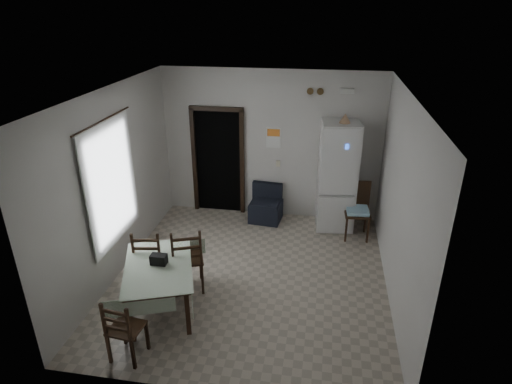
{
  "coord_description": "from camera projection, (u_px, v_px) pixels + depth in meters",
  "views": [
    {
      "loc": [
        1.01,
        -5.56,
        4.02
      ],
      "look_at": [
        0.0,
        0.5,
        1.25
      ],
      "focal_mm": 30.0,
      "sensor_mm": 36.0,
      "label": 1
    }
  ],
  "objects": [
    {
      "name": "wall_right",
      "position": [
        400.0,
        204.0,
        5.9
      ],
      "size": [
        0.02,
        4.5,
        2.9
      ],
      "primitive_type": null,
      "color": "beige",
      "rests_on": "ground"
    },
    {
      "name": "fridge",
      "position": [
        337.0,
        176.0,
        7.92
      ],
      "size": [
        0.74,
        0.74,
        2.06
      ],
      "primitive_type": null,
      "rotation": [
        0.0,
        0.0,
        0.11
      ],
      "color": "white",
      "rests_on": "ground"
    },
    {
      "name": "dining_chair_near_head",
      "position": [
        126.0,
        327.0,
        5.11
      ],
      "size": [
        0.42,
        0.42,
        0.89
      ],
      "primitive_type": null,
      "rotation": [
        0.0,
        0.0,
        3.02
      ],
      "color": "black",
      "rests_on": "ground"
    },
    {
      "name": "ground",
      "position": [
        251.0,
        276.0,
        6.8
      ],
      "size": [
        4.5,
        4.5,
        0.0
      ],
      "primitive_type": "plane",
      "color": "#A49886",
      "rests_on": "ground"
    },
    {
      "name": "light_switch",
      "position": [
        278.0,
        164.0,
        8.34
      ],
      "size": [
        0.08,
        0.02,
        0.12
      ],
      "primitive_type": "cube",
      "color": "beige",
      "rests_on": "ground"
    },
    {
      "name": "doorway",
      "position": [
        221.0,
        158.0,
        8.73
      ],
      "size": [
        1.06,
        0.52,
        2.22
      ],
      "color": "black",
      "rests_on": "ground"
    },
    {
      "name": "dining_chair_far_right",
      "position": [
        187.0,
        257.0,
        6.33
      ],
      "size": [
        0.59,
        0.59,
        1.07
      ],
      "primitive_type": null,
      "rotation": [
        0.0,
        0.0,
        3.5
      ],
      "color": "black",
      "rests_on": "ground"
    },
    {
      "name": "curtain",
      "position": [
        112.0,
        183.0,
        6.29
      ],
      "size": [
        0.02,
        1.45,
        1.85
      ],
      "primitive_type": "cube",
      "color": "white",
      "rests_on": "ground"
    },
    {
      "name": "wall_front",
      "position": [
        210.0,
        287.0,
        4.19
      ],
      "size": [
        4.2,
        0.02,
        2.9
      ],
      "primitive_type": null,
      "color": "beige",
      "rests_on": "ground"
    },
    {
      "name": "calendar_image",
      "position": [
        274.0,
        133.0,
        8.1
      ],
      "size": [
        0.24,
        0.01,
        0.14
      ],
      "primitive_type": "cube",
      "color": "orange",
      "rests_on": "ground"
    },
    {
      "name": "calendar",
      "position": [
        273.0,
        138.0,
        8.14
      ],
      "size": [
        0.28,
        0.02,
        0.4
      ],
      "primitive_type": "cube",
      "color": "white",
      "rests_on": "ground"
    },
    {
      "name": "emergency_light",
      "position": [
        347.0,
        91.0,
        7.54
      ],
      "size": [
        0.25,
        0.07,
        0.09
      ],
      "primitive_type": "cube",
      "color": "white",
      "rests_on": "ground"
    },
    {
      "name": "navy_seat",
      "position": [
        266.0,
        204.0,
        8.4
      ],
      "size": [
        0.65,
        0.63,
        0.72
      ],
      "primitive_type": null,
      "rotation": [
        0.0,
        0.0,
        -0.1
      ],
      "color": "black",
      "rests_on": "ground"
    },
    {
      "name": "curtain_rod",
      "position": [
        103.0,
        120.0,
        5.9
      ],
      "size": [
        0.02,
        1.6,
        0.02
      ],
      "primitive_type": "cylinder",
      "rotation": [
        1.57,
        0.0,
        0.0
      ],
      "color": "black",
      "rests_on": "ground"
    },
    {
      "name": "black_bag",
      "position": [
        159.0,
        259.0,
        5.84
      ],
      "size": [
        0.22,
        0.13,
        0.14
      ],
      "primitive_type": "cube",
      "rotation": [
        0.0,
        0.0,
        -0.01
      ],
      "color": "black",
      "rests_on": "dining_table"
    },
    {
      "name": "wall_left",
      "position": [
        115.0,
        184.0,
        6.52
      ],
      "size": [
        0.02,
        4.5,
        2.9
      ],
      "primitive_type": null,
      "color": "beige",
      "rests_on": "ground"
    },
    {
      "name": "corner_chair",
      "position": [
        357.0,
        212.0,
        7.73
      ],
      "size": [
        0.48,
        0.48,
        1.04
      ],
      "primitive_type": null,
      "rotation": [
        0.0,
        0.0,
        0.06
      ],
      "color": "black",
      "rests_on": "ground"
    },
    {
      "name": "vent_right",
      "position": [
        320.0,
        91.0,
        7.65
      ],
      "size": [
        0.12,
        0.03,
        0.12
      ],
      "primitive_type": "cylinder",
      "rotation": [
        1.57,
        0.0,
        0.0
      ],
      "color": "brown",
      "rests_on": "ground"
    },
    {
      "name": "vent_left",
      "position": [
        310.0,
        91.0,
        7.68
      ],
      "size": [
        0.12,
        0.03,
        0.12
      ],
      "primitive_type": "cylinder",
      "rotation": [
        1.57,
        0.0,
        0.0
      ],
      "color": "brown",
      "rests_on": "ground"
    },
    {
      "name": "dining_chair_far_left",
      "position": [
        151.0,
        257.0,
        6.38
      ],
      "size": [
        0.49,
        0.49,
        1.01
      ],
      "primitive_type": null,
      "rotation": [
        0.0,
        0.0,
        3.28
      ],
      "color": "black",
      "rests_on": "ground"
    },
    {
      "name": "dining_table",
      "position": [
        160.0,
        287.0,
        5.96
      ],
      "size": [
        1.31,
        1.59,
        0.71
      ],
      "primitive_type": null,
      "rotation": [
        0.0,
        0.0,
        0.35
      ],
      "color": "#A8BA9F",
      "rests_on": "ground"
    },
    {
      "name": "window_recess",
      "position": [
        105.0,
        183.0,
        6.31
      ],
      "size": [
        0.1,
        1.2,
        1.6
      ],
      "primitive_type": "cube",
      "color": "silver",
      "rests_on": "ground"
    },
    {
      "name": "wall_back",
      "position": [
        271.0,
        146.0,
        8.23
      ],
      "size": [
        4.2,
        0.02,
        2.9
      ],
      "primitive_type": null,
      "color": "beige",
      "rests_on": "ground"
    },
    {
      "name": "ceiling",
      "position": [
        250.0,
        93.0,
        5.61
      ],
      "size": [
        4.2,
        4.5,
        0.02
      ],
      "primitive_type": null,
      "color": "white",
      "rests_on": "ground"
    },
    {
      "name": "tan_cone",
      "position": [
        345.0,
        118.0,
        7.4
      ],
      "size": [
        0.21,
        0.21,
        0.16
      ],
      "primitive_type": "cone",
      "rotation": [
        0.0,
        0.0,
        -0.06
      ],
      "color": "#A7805D",
      "rests_on": "fridge"
    }
  ]
}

